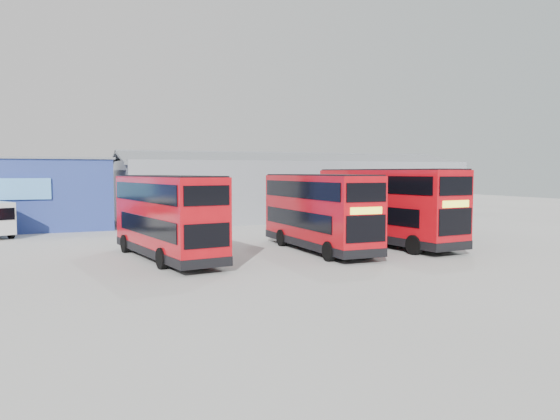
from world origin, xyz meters
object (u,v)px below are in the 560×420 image
Objects in this scene: office_block at (22,193)px; double_decker_right at (387,207)px; double_decker_left at (167,218)px; double_decker_centre at (318,213)px; maintenance_shed at (290,188)px; single_decker_blue at (389,208)px.

office_block is 26.22m from double_decker_right.
double_decker_centre is (7.83, -0.17, 0.02)m from double_decker_left.
double_decker_centre is at bearing -109.60° from maintenance_shed.
double_decker_left is 7.84m from double_decker_centre.
office_block is at bearing 131.26° from double_decker_right.
single_decker_blue is at bearing 48.92° from double_decker_right.
double_decker_right is (19.34, -17.69, -0.45)m from office_block.
double_decker_right is at bearing -97.69° from maintenance_shed.
office_block is 1.19× the size of double_decker_right.
office_block is 26.23m from single_decker_blue.
double_decker_left is at bearing 30.34° from single_decker_blue.
office_block is at bearing -77.62° from double_decker_left.
maintenance_shed reaches higher than office_block.
single_decker_blue is (8.53, 6.25, -0.33)m from double_decker_centre.
double_decker_centre is 0.92× the size of double_decker_right.
double_decker_centre is at bearing -50.86° from office_block.
office_block is 22.09m from maintenance_shed.
single_decker_blue is at bearing -27.09° from office_block.
maintenance_shed reaches higher than double_decker_right.
maintenance_shed is 19.89m from double_decker_right.
double_decker_right reaches higher than double_decker_left.
double_decker_right is (-2.66, -19.70, -0.48)m from maintenance_shed.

